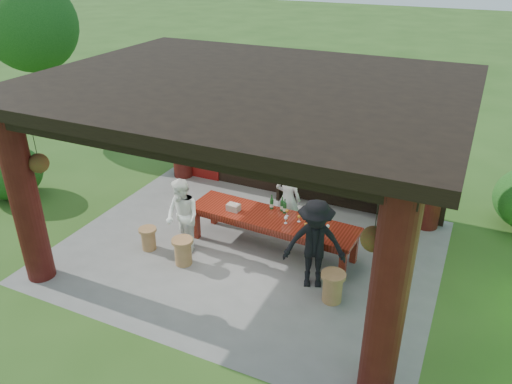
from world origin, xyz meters
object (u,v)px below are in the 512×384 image
at_px(host, 288,199).
at_px(guest_woman, 182,217).
at_px(tasting_table, 272,222).
at_px(stool_near_right, 333,286).
at_px(stool_near_left, 183,251).
at_px(stool_far_left, 148,238).
at_px(wine_shelf, 332,164).
at_px(napkin_basket, 233,207).
at_px(guest_man, 315,245).

distance_m(host, guest_woman, 2.27).
distance_m(tasting_table, stool_near_right, 1.94).
bearing_deg(stool_near_left, host, 56.28).
distance_m(stool_far_left, guest_woman, 0.90).
height_order(wine_shelf, guest_woman, wine_shelf).
xyz_separation_m(host, guest_woman, (-1.59, -1.62, 0.02)).
bearing_deg(stool_near_left, wine_shelf, 60.98).
distance_m(wine_shelf, stool_near_right, 3.52).
distance_m(wine_shelf, host, 1.50).
relative_size(stool_near_left, napkin_basket, 2.12).
distance_m(wine_shelf, guest_woman, 3.67).
xyz_separation_m(stool_near_right, napkin_basket, (-2.42, 0.98, 0.52)).
distance_m(stool_near_left, host, 2.49).
bearing_deg(tasting_table, stool_near_right, -33.59).
relative_size(wine_shelf, host, 1.67).
height_order(stool_near_left, host, host).
distance_m(stool_near_left, stool_near_right, 2.96).
xyz_separation_m(stool_near_right, guest_woman, (-3.19, 0.28, 0.48)).
relative_size(wine_shelf, stool_far_left, 5.30).
xyz_separation_m(wine_shelf, guest_man, (0.62, -2.96, -0.26)).
bearing_deg(host, guest_woman, 46.82).
xyz_separation_m(wine_shelf, host, (-0.52, -1.36, -0.36)).
bearing_deg(napkin_basket, guest_woman, -137.70).
relative_size(wine_shelf, stool_near_left, 4.62).
relative_size(tasting_table, stool_near_left, 6.37).
xyz_separation_m(tasting_table, stool_near_left, (-1.36, -1.20, -0.34)).
distance_m(stool_near_left, stool_far_left, 0.93).
xyz_separation_m(guest_man, napkin_basket, (-1.97, 0.68, -0.04)).
bearing_deg(stool_near_right, host, 130.16).
xyz_separation_m(stool_near_left, guest_woman, (-0.24, 0.41, 0.49)).
height_order(stool_near_right, guest_man, guest_man).
bearing_deg(napkin_basket, stool_near_right, -21.98).
distance_m(stool_near_left, guest_woman, 0.68).
xyz_separation_m(wine_shelf, tasting_table, (-0.52, -2.20, -0.49)).
xyz_separation_m(tasting_table, guest_man, (1.14, -0.77, 0.23)).
bearing_deg(stool_near_left, guest_woman, 119.68).
bearing_deg(stool_near_left, tasting_table, 41.31).
distance_m(guest_man, napkin_basket, 2.08).
distance_m(tasting_table, guest_woman, 1.79).
height_order(stool_near_left, guest_man, guest_man).
relative_size(wine_shelf, guest_woman, 1.63).
xyz_separation_m(wine_shelf, guest_woman, (-2.12, -2.98, -0.34)).
height_order(wine_shelf, stool_near_left, wine_shelf).
bearing_deg(guest_man, host, 105.73).
bearing_deg(stool_near_left, stool_near_right, 2.67).
relative_size(wine_shelf, stool_near_right, 4.46).
xyz_separation_m(stool_near_left, napkin_basket, (0.53, 1.12, 0.53)).
relative_size(tasting_table, guest_man, 2.03).
height_order(wine_shelf, stool_near_right, wine_shelf).
distance_m(tasting_table, stool_near_left, 1.85).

